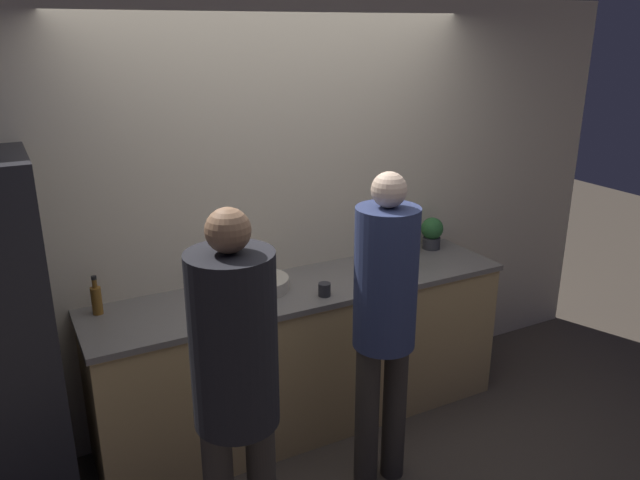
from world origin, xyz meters
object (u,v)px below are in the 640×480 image
at_px(utensil_crock, 408,244).
at_px(bottle_amber, 96,299).
at_px(cup_black, 324,289).
at_px(person_left, 235,375).
at_px(potted_plant, 432,232).
at_px(bottle_clear, 412,257).
at_px(fruit_bowl, 261,283).
at_px(person_center, 385,311).

bearing_deg(utensil_crock, bottle_amber, 179.52).
bearing_deg(cup_black, person_left, -137.02).
bearing_deg(potted_plant, bottle_clear, -144.63).
bearing_deg(person_left, fruit_bowl, 62.15).
bearing_deg(person_center, bottle_amber, 145.94).
relative_size(person_left, bottle_amber, 8.17).
height_order(utensil_crock, cup_black, utensil_crock).
xyz_separation_m(utensil_crock, bottle_clear, (-0.14, -0.23, 0.01)).
relative_size(fruit_bowl, bottle_clear, 1.65).
bearing_deg(person_left, utensil_crock, 34.02).
distance_m(fruit_bowl, bottle_clear, 1.00).
height_order(bottle_clear, cup_black, bottle_clear).
xyz_separation_m(person_center, bottle_clear, (0.62, 0.61, -0.01)).
distance_m(person_center, cup_black, 0.51).
bearing_deg(potted_plant, utensil_crock, -175.90).
bearing_deg(utensil_crock, fruit_bowl, -175.06).
xyz_separation_m(person_left, fruit_bowl, (0.54, 1.03, -0.09)).
relative_size(person_center, potted_plant, 7.93).
bearing_deg(person_center, bottle_clear, 44.94).
bearing_deg(bottle_amber, person_left, -72.35).
bearing_deg(potted_plant, fruit_bowl, -175.19).
relative_size(person_left, potted_plant, 8.00).
bearing_deg(bottle_amber, person_center, -34.06).
xyz_separation_m(bottle_amber, bottle_clear, (1.89, -0.25, -0.01)).
bearing_deg(bottle_clear, fruit_bowl, 172.20).
distance_m(utensil_crock, potted_plant, 0.22).
bearing_deg(cup_black, bottle_clear, 9.47).
xyz_separation_m(bottle_clear, cup_black, (-0.70, -0.12, -0.04)).
distance_m(person_left, person_center, 0.96).
relative_size(person_center, cup_black, 22.95).
bearing_deg(person_center, fruit_bowl, 116.35).
distance_m(person_left, fruit_bowl, 1.17).
relative_size(person_center, fruit_bowl, 5.31).
bearing_deg(utensil_crock, potted_plant, 4.10).
xyz_separation_m(person_left, bottle_amber, (-0.36, 1.14, -0.04)).
distance_m(bottle_amber, cup_black, 1.25).
height_order(person_center, bottle_clear, person_center).
distance_m(fruit_bowl, utensil_crock, 1.13).
xyz_separation_m(person_center, cup_black, (-0.08, 0.50, -0.05)).
relative_size(person_left, cup_black, 23.15).
bearing_deg(potted_plant, cup_black, -160.82).
xyz_separation_m(person_center, fruit_bowl, (-0.37, 0.75, -0.05)).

